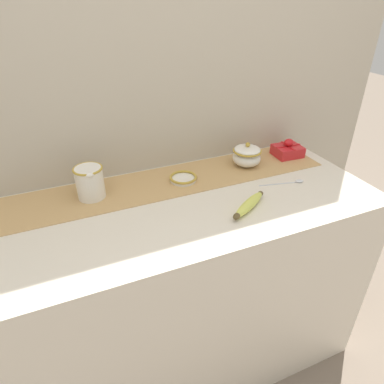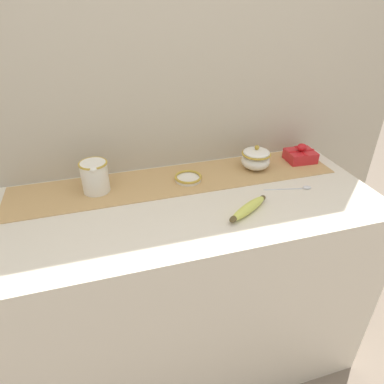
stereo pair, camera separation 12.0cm
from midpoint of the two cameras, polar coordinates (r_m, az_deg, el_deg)
ground_plane at (r=1.86m, az=1.61°, el=-24.91°), size 12.00×12.00×0.00m
countertop at (r=1.52m, az=1.86°, el=-15.66°), size 1.42×0.61×0.87m
back_wall at (r=1.40m, az=-1.92°, el=16.81°), size 2.22×0.04×2.40m
table_runner at (r=1.38m, az=-0.02°, el=2.00°), size 1.30×0.25×0.00m
cream_pitcher at (r=1.30m, az=-13.40°, el=2.59°), size 0.11×0.13×0.12m
sugar_bowl at (r=1.48m, az=12.91°, el=5.42°), size 0.12×0.12×0.11m
small_dish at (r=1.37m, az=1.87°, el=2.30°), size 0.11×0.11×0.02m
banana at (r=1.20m, az=12.23°, el=-2.76°), size 0.19×0.13×0.04m
spoon at (r=1.40m, az=20.25°, el=0.59°), size 0.18×0.05×0.01m
gift_box at (r=1.61m, az=19.69°, el=5.77°), size 0.13×0.11×0.08m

